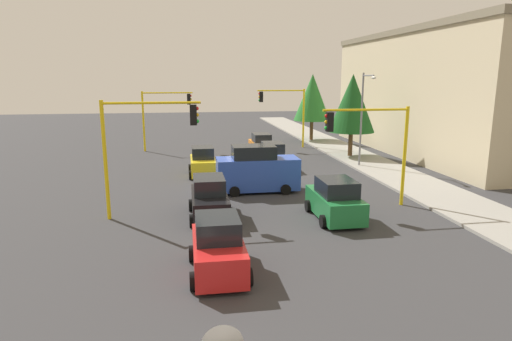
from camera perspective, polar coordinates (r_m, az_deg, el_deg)
The scene contains 18 objects.
ground_plane at distance 28.04m, azimuth -1.23°, elevation -1.73°, with size 120.00×120.00×0.00m, color #353538.
sidewalk_kerb at distance 35.62m, azimuth 14.58°, elevation 0.97°, with size 80.00×4.00×0.15m, color gray.
lane_arrow_near at distance 16.85m, azimuth -6.01°, elevation -11.30°, with size 2.40×1.10×1.10m.
apartment_block at distance 42.32m, azimuth 22.87°, elevation 9.28°, with size 26.08×9.30×10.64m.
traffic_signal_far_right at distance 41.12m, azimuth -11.93°, elevation 7.86°, with size 0.36×4.59×5.45m.
traffic_signal_far_left at distance 42.14m, azimuth 3.82°, elevation 8.32°, with size 0.36×4.59×5.61m.
traffic_signal_near_left at distance 23.16m, azimuth 14.81°, elevation 4.31°, with size 0.36×4.59×5.22m.
traffic_signal_near_right at distance 21.24m, azimuth -14.41°, elevation 4.45°, with size 0.36×4.59×5.65m.
street_lamp_curbside at distance 33.30m, azimuth 13.86°, elevation 7.68°, with size 2.15×0.28×7.00m.
tree_roadside_mid at distance 37.64m, azimuth 12.40°, elevation 8.54°, with size 3.82×3.82×6.96m.
tree_roadside_far at distance 46.94m, azimuth 7.33°, elevation 9.41°, with size 3.86×3.86×7.04m.
delivery_van_blue at distance 25.88m, azimuth 0.13°, elevation 0.02°, with size 2.22×4.80×2.77m.
car_white at distance 32.59m, azimuth 2.13°, elevation 1.82°, with size 3.98×1.93×1.98m.
car_yellow at distance 30.51m, azimuth -6.91°, elevation 1.03°, with size 3.64×1.99×1.98m.
car_red at distance 15.39m, azimuth -4.95°, elevation -10.00°, with size 3.65×2.02×1.98m.
car_green at distance 21.30m, azimuth 10.24°, elevation -3.87°, with size 4.00×2.11×1.98m.
car_black at distance 21.28m, azimuth -6.07°, elevation -3.76°, with size 4.05×1.99×1.98m.
car_orange at distance 37.80m, azimuth 0.67°, elevation 3.24°, with size 4.15×1.93×1.98m.
Camera 1 is at (26.98, -3.74, 6.65)m, focal length 30.75 mm.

